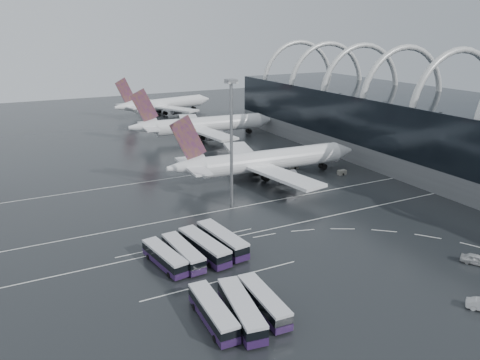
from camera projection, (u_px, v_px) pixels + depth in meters
name	position (u px, v px, depth m)	size (l,w,h in m)	color
ground	(292.00, 220.00, 100.83)	(420.00, 420.00, 0.00)	black
terminal	(428.00, 127.00, 140.97)	(42.00, 160.00, 34.90)	slate
lane_marking_near	(297.00, 223.00, 99.14)	(120.00, 0.25, 0.01)	white
lane_marking_mid	(264.00, 202.00, 110.97)	(120.00, 0.25, 0.01)	white
lane_marking_far	(215.00, 172.00, 134.64)	(120.00, 0.25, 0.01)	white
bus_bay_line_south	(223.00, 280.00, 76.88)	(28.00, 0.25, 0.01)	white
bus_bay_line_north	(188.00, 242.00, 90.40)	(28.00, 0.25, 0.01)	white
airliner_main	(264.00, 161.00, 127.48)	(56.45, 49.50, 19.13)	white
airliner_gate_b	(202.00, 125.00, 173.78)	(56.29, 50.48, 19.54)	white
airliner_gate_c	(163.00, 105.00, 222.02)	(51.68, 46.92, 18.55)	white
bus_row_near_a	(165.00, 257.00, 80.91)	(4.59, 12.57, 3.03)	#28143F
bus_row_near_b	(183.00, 253.00, 82.44)	(3.74, 12.98, 3.16)	#28143F
bus_row_near_c	(204.00, 247.00, 84.43)	(4.91, 14.08, 3.39)	#28143F
bus_row_near_d	(222.00, 240.00, 87.15)	(4.62, 14.16, 3.42)	#28143F
bus_row_far_a	(213.00, 312.00, 65.31)	(3.43, 12.83, 3.13)	#28143F
bus_row_far_b	(241.00, 310.00, 65.65)	(5.02, 13.77, 3.31)	#28143F
bus_row_far_c	(264.00, 301.00, 67.96)	(3.43, 12.54, 3.06)	#28143F
van_curve_a	(253.00, 315.00, 66.26)	(2.56, 5.55, 1.54)	#BDBDBD
van_curve_b	(477.00, 259.00, 81.85)	(2.08, 5.18, 1.76)	#BDBDBD
floodlight_mast	(231.00, 129.00, 103.01)	(2.23, 2.23, 29.06)	gray
gse_cart_belly_b	(294.00, 166.00, 137.49)	(2.53, 1.49, 1.38)	slate
gse_cart_belly_d	(342.00, 172.00, 131.73)	(2.39, 1.41, 1.30)	slate
gse_cart_belly_e	(277.00, 170.00, 134.72)	(1.90, 1.12, 1.04)	gold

